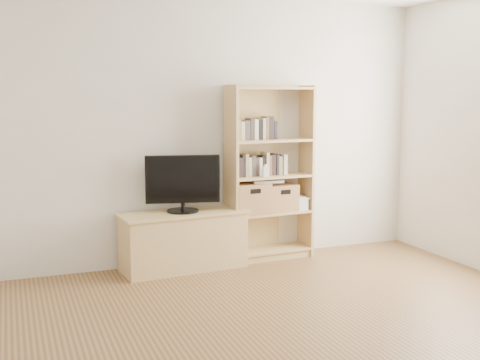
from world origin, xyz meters
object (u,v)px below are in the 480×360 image
tv_stand (183,242)px  television (183,183)px  baby_monitor (265,172)px  basket_left (249,198)px  bookshelf (270,173)px  basket_right (279,197)px  laptop (266,181)px

tv_stand → television: bearing=0.0°
baby_monitor → basket_left: bearing=150.4°
bookshelf → baby_monitor: bookshelf is taller
baby_monitor → television: bearing=178.1°
tv_stand → basket_right: (1.03, 0.06, 0.36)m
television → basket_left: size_ratio=1.90×
baby_monitor → bookshelf: bearing=49.5°
bookshelf → basket_left: bookshelf is taller
baby_monitor → basket_left: (-0.14, 0.08, -0.27)m
tv_stand → baby_monitor: 1.05m
tv_stand → bookshelf: bookshelf is taller
television → basket_left: 0.72m
tv_stand → basket_right: size_ratio=3.56×
tv_stand → baby_monitor: (0.83, -0.04, 0.64)m
basket_right → laptop: (-0.15, -0.02, 0.18)m
baby_monitor → laptop: 0.15m
tv_stand → baby_monitor: bearing=-8.1°
baby_monitor → basket_right: (0.20, 0.11, -0.29)m
tv_stand → laptop: 1.03m
laptop → tv_stand: bearing=-170.9°
television → basket_right: television is taller
bookshelf → basket_left: size_ratio=4.77×
basket_right → television: bearing=177.6°
laptop → basket_right: bearing=13.3°
bookshelf → laptop: bookshelf is taller
bookshelf → baby_monitor: 0.14m
basket_left → laptop: laptop is taller
television → baby_monitor: size_ratio=6.80×
laptop → basket_left: bearing=-173.0°
basket_right → laptop: bearing=-178.9°
tv_stand → basket_left: 0.79m
baby_monitor → tv_stand: bearing=178.1°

